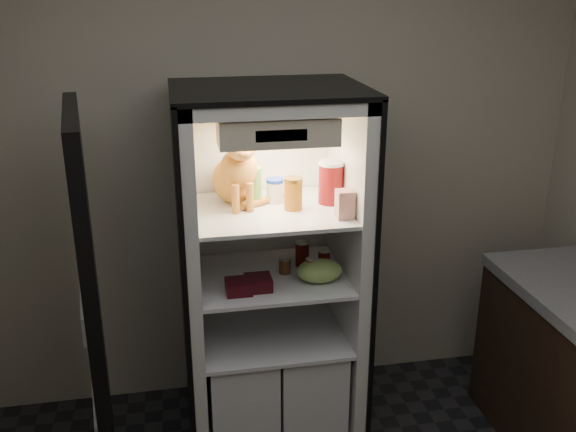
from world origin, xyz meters
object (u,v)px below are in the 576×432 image
(parmesan_shaker, at_px, (254,186))
(pepper_jar, at_px, (331,182))
(salsa_jar, at_px, (293,194))
(berry_box_left, at_px, (239,287))
(refrigerator, at_px, (270,295))
(cream_carton, at_px, (345,204))
(berry_box_right, at_px, (258,283))
(soda_can_a, at_px, (302,254))
(soda_can_c, at_px, (312,269))
(grape_bag, at_px, (320,271))
(mayo_tub, at_px, (275,190))
(soda_can_b, at_px, (324,261))
(tabby_cat, at_px, (237,173))
(condiment_jar, at_px, (285,265))

(parmesan_shaker, height_order, pepper_jar, pepper_jar)
(salsa_jar, distance_m, berry_box_left, 0.51)
(refrigerator, xyz_separation_m, cream_carton, (0.32, -0.25, 0.57))
(parmesan_shaker, xyz_separation_m, berry_box_right, (-0.02, -0.22, -0.41))
(parmesan_shaker, bearing_deg, salsa_jar, -30.34)
(pepper_jar, bearing_deg, berry_box_left, -157.57)
(soda_can_a, height_order, soda_can_c, soda_can_a)
(grape_bag, bearing_deg, mayo_tub, 129.60)
(berry_box_right, bearing_deg, refrigerator, 67.08)
(salsa_jar, relative_size, soda_can_b, 1.40)
(parmesan_shaker, bearing_deg, tabby_cat, 165.33)
(soda_can_a, height_order, grape_bag, soda_can_a)
(mayo_tub, bearing_deg, condiment_jar, -71.00)
(pepper_jar, distance_m, soda_can_a, 0.42)
(cream_carton, distance_m, soda_can_c, 0.39)
(refrigerator, distance_m, parmesan_shaker, 0.60)
(refrigerator, relative_size, condiment_jar, 22.54)
(condiment_jar, bearing_deg, soda_can_b, -4.82)
(soda_can_a, xyz_separation_m, grape_bag, (0.04, -0.20, -0.01))
(grape_bag, xyz_separation_m, berry_box_right, (-0.31, -0.03, -0.02))
(mayo_tub, xyz_separation_m, cream_carton, (0.28, -0.29, 0.01))
(mayo_tub, height_order, condiment_jar, mayo_tub)
(berry_box_right, bearing_deg, soda_can_b, 20.76)
(mayo_tub, distance_m, pepper_jar, 0.28)
(pepper_jar, xyz_separation_m, grape_bag, (-0.09, -0.16, -0.40))
(cream_carton, height_order, condiment_jar, cream_carton)
(cream_carton, bearing_deg, salsa_jar, 142.66)
(tabby_cat, relative_size, parmesan_shaker, 2.31)
(condiment_jar, distance_m, berry_box_left, 0.31)
(berry_box_left, bearing_deg, salsa_jar, 26.14)
(mayo_tub, height_order, berry_box_right, mayo_tub)
(soda_can_c, relative_size, berry_box_right, 0.92)
(tabby_cat, height_order, soda_can_a, tabby_cat)
(grape_bag, bearing_deg, parmesan_shaker, 145.53)
(refrigerator, relative_size, soda_can_a, 14.59)
(condiment_jar, bearing_deg, grape_bag, -40.13)
(pepper_jar, bearing_deg, soda_can_b, -129.52)
(tabby_cat, bearing_deg, mayo_tub, -6.09)
(soda_can_b, bearing_deg, salsa_jar, -175.24)
(parmesan_shaker, xyz_separation_m, soda_can_b, (0.34, -0.09, -0.39))
(tabby_cat, relative_size, berry_box_right, 3.49)
(soda_can_c, distance_m, condiment_jar, 0.16)
(soda_can_a, bearing_deg, soda_can_c, -86.42)
(mayo_tub, bearing_deg, refrigerator, -134.75)
(cream_carton, height_order, berry_box_right, cream_carton)
(parmesan_shaker, height_order, salsa_jar, parmesan_shaker)
(tabby_cat, height_order, parmesan_shaker, tabby_cat)
(condiment_jar, bearing_deg, soda_can_c, -42.24)
(refrigerator, xyz_separation_m, soda_can_a, (0.17, 0.02, 0.21))
(pepper_jar, xyz_separation_m, berry_box_left, (-0.49, -0.20, -0.43))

